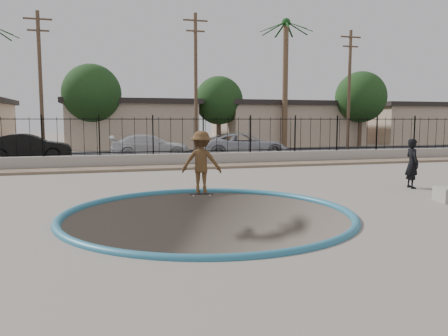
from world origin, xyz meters
TOP-DOWN VIEW (x-y plane):
  - ground at (0.00, 12.00)m, footprint 120.00×120.00m
  - bowl_pit at (0.00, -1.00)m, footprint 6.84×6.84m
  - coping_ring at (0.00, -1.00)m, footprint 7.04×7.04m
  - rock_strip at (0.00, 9.20)m, footprint 42.00×1.60m
  - retaining_wall at (0.00, 10.30)m, footprint 42.00×0.45m
  - fence at (0.00, 10.30)m, footprint 40.00×0.04m
  - street at (0.00, 17.00)m, footprint 90.00×8.00m
  - house_center at (0.00, 26.50)m, footprint 10.60×8.60m
  - house_east at (14.00, 26.50)m, footprint 12.60×8.60m
  - house_east_far at (28.00, 26.50)m, footprint 11.60×8.60m
  - palm_right at (12.00, 22.00)m, footprint 2.30×2.30m
  - utility_pole_left at (-6.00, 19.00)m, footprint 1.70×0.24m
  - utility_pole_mid at (4.00, 19.00)m, footprint 1.70×0.24m
  - utility_pole_right at (16.00, 19.00)m, footprint 1.70×0.24m
  - street_tree_left at (-3.00, 23.00)m, footprint 4.32×4.32m
  - street_tree_mid at (7.00, 24.00)m, footprint 3.96×3.96m
  - street_tree_right at (19.00, 22.00)m, footprint 4.32×4.32m
  - skater at (0.43, 1.60)m, footprint 1.35×1.06m
  - skateboard at (0.43, 1.60)m, footprint 0.75×0.30m
  - videographer at (7.50, 1.16)m, footprint 0.50×0.66m
  - car_b at (-6.28, 15.00)m, footprint 4.50×1.69m
  - car_c at (0.36, 15.00)m, footprint 4.75×2.07m
  - car_d at (5.65, 13.40)m, footprint 5.27×2.45m

SIDE VIEW (x-z plane):
  - ground at x=0.00m, z-range -2.20..0.00m
  - bowl_pit at x=0.00m, z-range -0.90..0.90m
  - coping_ring at x=0.00m, z-range -0.10..0.10m
  - street at x=0.00m, z-range 0.00..0.04m
  - skateboard at x=0.43m, z-range 0.02..0.08m
  - rock_strip at x=0.00m, z-range 0.00..0.11m
  - retaining_wall at x=0.00m, z-range 0.00..0.60m
  - car_c at x=0.36m, z-range 0.04..1.40m
  - car_d at x=5.65m, z-range 0.04..1.50m
  - car_b at x=-6.28m, z-range 0.04..1.50m
  - videographer at x=7.50m, z-range 0.00..1.65m
  - skater at x=0.43m, z-range 0.00..1.84m
  - fence at x=0.00m, z-range 0.60..2.40m
  - house_east at x=14.00m, z-range 0.02..3.92m
  - house_east_far at x=28.00m, z-range 0.02..3.92m
  - house_center at x=0.00m, z-range 0.02..3.92m
  - street_tree_mid at x=7.00m, z-range 0.92..6.75m
  - street_tree_left at x=-3.00m, z-range 1.01..7.37m
  - street_tree_right at x=19.00m, z-range 1.01..7.37m
  - utility_pole_left at x=-6.00m, z-range 0.20..9.20m
  - utility_pole_right at x=16.00m, z-range 0.20..9.20m
  - utility_pole_mid at x=4.00m, z-range 0.21..9.71m
  - palm_right at x=12.00m, z-range 2.18..12.48m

